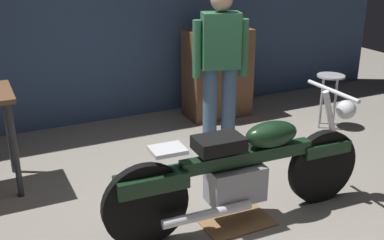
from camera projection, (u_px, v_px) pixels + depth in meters
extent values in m
plane|color=gray|center=(226.00, 228.00, 3.64)|extent=(12.00, 12.00, 0.00)
cylinder|color=#2D2D33|center=(15.00, 151.00, 3.95)|extent=(0.05, 0.05, 0.86)
cylinder|color=#2D2D33|center=(9.00, 130.00, 4.39)|extent=(0.05, 0.05, 0.86)
cylinder|color=black|center=(322.00, 167.00, 3.92)|extent=(0.64, 0.10, 0.64)
cylinder|color=black|center=(146.00, 205.00, 3.34)|extent=(0.64, 0.10, 0.64)
cube|color=black|center=(324.00, 147.00, 3.86)|extent=(0.45, 0.16, 0.10)
cube|color=black|center=(152.00, 182.00, 3.30)|extent=(0.53, 0.20, 0.12)
cube|color=gray|center=(235.00, 183.00, 3.61)|extent=(0.45, 0.26, 0.28)
cube|color=black|center=(248.00, 156.00, 3.57)|extent=(1.10, 0.14, 0.10)
ellipsoid|color=black|center=(271.00, 134.00, 3.59)|extent=(0.45, 0.24, 0.20)
cube|color=black|center=(219.00, 143.00, 3.42)|extent=(0.37, 0.25, 0.10)
cube|color=silver|center=(168.00, 150.00, 3.27)|extent=(0.25, 0.21, 0.03)
cylinder|color=silver|center=(332.00, 129.00, 3.83)|extent=(0.27, 0.06, 0.68)
cylinder|color=silver|center=(333.00, 91.00, 3.70)|extent=(0.06, 0.60, 0.03)
sphere|color=silver|center=(346.00, 110.00, 3.82)|extent=(0.16, 0.16, 0.16)
cylinder|color=silver|center=(208.00, 214.00, 3.42)|extent=(0.70, 0.10, 0.07)
cylinder|color=#456182|center=(228.00, 108.00, 4.96)|extent=(0.15, 0.15, 0.88)
cylinder|color=#456182|center=(210.00, 109.00, 4.93)|extent=(0.15, 0.15, 0.88)
cube|color=#33724C|center=(221.00, 41.00, 4.69)|extent=(0.43, 0.32, 0.56)
cylinder|color=#33724C|center=(244.00, 48.00, 4.75)|extent=(0.09, 0.09, 0.58)
cylinder|color=#33724C|center=(197.00, 49.00, 4.69)|extent=(0.09, 0.09, 0.58)
sphere|color=tan|center=(222.00, 0.00, 4.55)|extent=(0.22, 0.22, 0.22)
cylinder|color=#B2B2B7|center=(331.00, 76.00, 5.45)|extent=(0.32, 0.32, 0.02)
cylinder|color=#B2B2B7|center=(335.00, 101.00, 5.60)|extent=(0.02, 0.02, 0.62)
cylinder|color=#B2B2B7|center=(322.00, 99.00, 5.65)|extent=(0.02, 0.02, 0.62)
cylinder|color=#B2B2B7|center=(321.00, 103.00, 5.52)|extent=(0.02, 0.02, 0.62)
cylinder|color=#B2B2B7|center=(335.00, 105.00, 5.47)|extent=(0.02, 0.02, 0.62)
cube|color=brown|center=(218.00, 73.00, 5.87)|extent=(0.80, 0.44, 1.10)
sphere|color=tan|center=(227.00, 53.00, 5.57)|extent=(0.04, 0.04, 0.04)
sphere|color=tan|center=(227.00, 78.00, 5.67)|extent=(0.04, 0.04, 0.04)
sphere|color=tan|center=(226.00, 101.00, 5.78)|extent=(0.04, 0.04, 0.04)
cube|color=olive|center=(235.00, 220.00, 3.73)|extent=(0.56, 0.40, 0.01)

